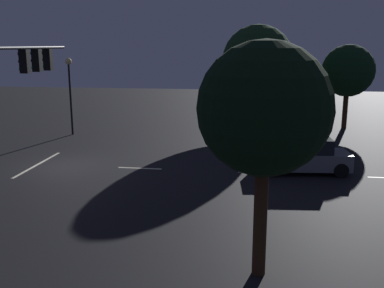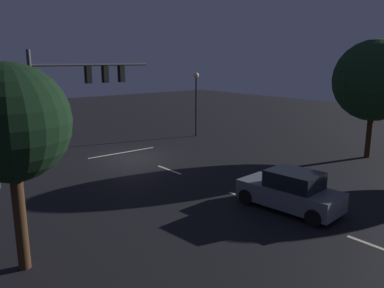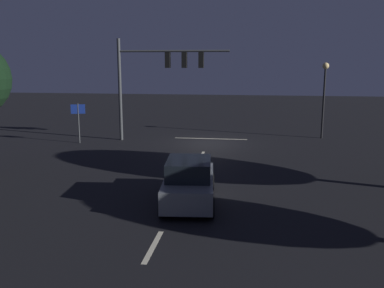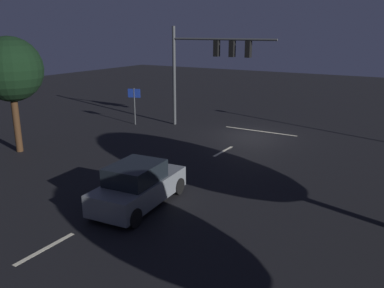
% 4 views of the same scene
% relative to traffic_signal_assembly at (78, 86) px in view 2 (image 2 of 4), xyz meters
% --- Properties ---
extents(ground_plane, '(80.00, 80.00, 0.00)m').
position_rel_traffic_signal_assembly_xyz_m(ground_plane, '(-3.34, 0.20, -4.69)').
color(ground_plane, black).
extents(traffic_signal_assembly, '(7.37, 0.47, 6.72)m').
position_rel_traffic_signal_assembly_xyz_m(traffic_signal_assembly, '(0.00, 0.00, 0.00)').
color(traffic_signal_assembly, '#383A3D').
rests_on(traffic_signal_assembly, ground_plane).
extents(lane_dash_far, '(0.16, 2.20, 0.01)m').
position_rel_traffic_signal_assembly_xyz_m(lane_dash_far, '(-3.34, 4.20, -4.69)').
color(lane_dash_far, beige).
rests_on(lane_dash_far, ground_plane).
extents(lane_dash_mid, '(0.16, 2.20, 0.01)m').
position_rel_traffic_signal_assembly_xyz_m(lane_dash_mid, '(-3.34, 10.20, -4.69)').
color(lane_dash_mid, beige).
rests_on(lane_dash_mid, ground_plane).
extents(lane_dash_near, '(0.16, 2.20, 0.01)m').
position_rel_traffic_signal_assembly_xyz_m(lane_dash_near, '(-3.34, 16.20, -4.69)').
color(lane_dash_near, beige).
rests_on(lane_dash_near, ground_plane).
extents(stop_bar, '(5.00, 0.16, 0.01)m').
position_rel_traffic_signal_assembly_xyz_m(stop_bar, '(-3.34, -1.18, -4.69)').
color(stop_bar, beige).
rests_on(stop_bar, ground_plane).
extents(car_approaching, '(2.25, 4.49, 1.70)m').
position_rel_traffic_signal_assembly_xyz_m(car_approaching, '(-3.81, 12.22, -3.90)').
color(car_approaching, slate).
rests_on(car_approaching, ground_plane).
extents(street_lamp_left_kerb, '(0.44, 0.44, 5.17)m').
position_rel_traffic_signal_assembly_xyz_m(street_lamp_left_kerb, '(-10.96, -2.50, -1.09)').
color(street_lamp_left_kerb, black).
rests_on(street_lamp_left_kerb, ground_plane).
extents(tree_right_near, '(3.39, 3.39, 6.18)m').
position_rel_traffic_signal_assembly_xyz_m(tree_right_near, '(6.29, 9.99, -0.25)').
color(tree_right_near, '#382314').
rests_on(tree_right_near, ground_plane).
extents(tree_left_far, '(5.05, 5.05, 7.46)m').
position_rel_traffic_signal_assembly_xyz_m(tree_left_far, '(-15.01, 9.95, 0.23)').
color(tree_left_far, '#382314').
rests_on(tree_left_far, ground_plane).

